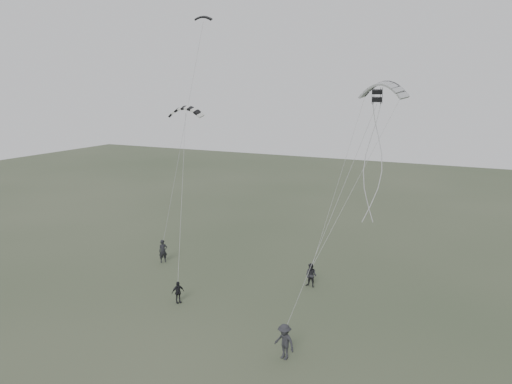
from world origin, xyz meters
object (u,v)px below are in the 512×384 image
at_px(flyer_center, 178,292).
at_px(kite_striped, 185,108).
at_px(flyer_right, 311,275).
at_px(flyer_left, 163,251).
at_px(kite_box, 377,96).
at_px(flyer_far, 284,342).
at_px(kite_pale_large, 383,83).
at_px(kite_dark_small, 203,17).

distance_m(flyer_center, kite_striped, 13.11).
xyz_separation_m(flyer_right, flyer_center, (-7.04, -6.37, -0.12)).
relative_size(flyer_left, flyer_center, 1.27).
bearing_deg(kite_box, flyer_center, -172.93).
xyz_separation_m(flyer_far, kite_pale_large, (0.84, 17.33, 13.32)).
height_order(flyer_center, kite_pale_large, kite_pale_large).
bearing_deg(kite_striped, kite_box, -14.04).
xyz_separation_m(flyer_right, flyer_far, (1.97, -9.73, 0.11)).
bearing_deg(kite_box, flyer_right, 140.88).
relative_size(kite_pale_large, kite_box, 6.04).
height_order(kite_dark_small, kite_striped, kite_dark_small).
xyz_separation_m(flyer_far, kite_striped, (-11.42, 8.51, 11.58)).
relative_size(flyer_center, kite_striped, 0.58).
xyz_separation_m(flyer_left, kite_pale_large, (15.38, 7.99, 13.34)).
distance_m(kite_dark_small, kite_box, 19.06).
bearing_deg(flyer_right, kite_dark_small, 163.03).
relative_size(kite_striped, kite_box, 3.77).
bearing_deg(flyer_far, kite_dark_small, 150.34).
height_order(flyer_center, kite_box, kite_box).
height_order(flyer_left, kite_box, kite_box).
height_order(kite_pale_large, kite_box, kite_pale_large).
relative_size(kite_dark_small, kite_box, 2.11).
distance_m(flyer_center, kite_box, 17.74).
bearing_deg(flyer_far, kite_pale_large, 105.11).
distance_m(flyer_left, flyer_right, 12.58).
bearing_deg(kite_dark_small, kite_pale_large, -13.15).
xyz_separation_m(flyer_center, kite_box, (11.60, 4.05, 12.80)).
relative_size(flyer_left, kite_box, 2.75).
xyz_separation_m(flyer_center, kite_striped, (-2.42, 5.15, 11.81)).
distance_m(flyer_far, kite_striped, 18.36).
height_order(flyer_center, flyer_far, flyer_far).
bearing_deg(flyer_right, flyer_center, -130.60).
bearing_deg(flyer_center, kite_box, -39.41).
distance_m(flyer_center, kite_dark_small, 22.76).
relative_size(flyer_right, kite_pale_large, 0.42).
bearing_deg(flyer_center, flyer_left, 74.17).
bearing_deg(kite_dark_small, kite_striped, -92.43).
xyz_separation_m(flyer_center, kite_pale_large, (9.84, 13.97, 13.54)).
bearing_deg(kite_dark_small, flyer_right, -46.34).
distance_m(flyer_right, kite_pale_large, 15.68).
distance_m(kite_dark_small, kite_striped, 9.95).
distance_m(flyer_left, kite_dark_small, 19.61).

